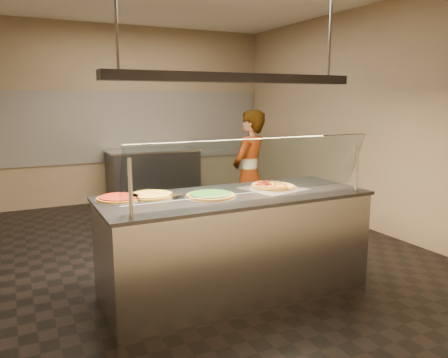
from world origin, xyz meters
name	(u,v)px	position (x,y,z in m)	size (l,w,h in m)	color
ground	(196,251)	(0.00, 0.00, -0.01)	(5.00, 6.00, 0.02)	black
wall_back	(128,115)	(0.00, 3.01, 1.50)	(5.00, 0.02, 3.00)	#998663
wall_front	(415,153)	(0.00, -3.01, 1.50)	(5.00, 0.02, 3.00)	#998663
wall_right	(363,119)	(2.51, 0.00, 1.50)	(0.02, 6.00, 3.00)	#998663
tile_band	(129,126)	(0.00, 2.98, 1.30)	(4.90, 0.02, 1.20)	silver
serving_counter	(235,244)	(-0.10, -1.19, 0.47)	(2.42, 0.94, 0.93)	#B7B7BC
sneeze_guard	(255,167)	(-0.10, -1.54, 1.23)	(2.18, 0.18, 0.54)	#B7B7BC
perforated_tray	(273,188)	(0.33, -1.15, 0.94)	(0.60, 0.60, 0.01)	silver
half_pizza_pepperoni	(264,186)	(0.23, -1.15, 0.96)	(0.29, 0.45, 0.05)	brown
half_pizza_sausage	(282,185)	(0.43, -1.15, 0.96)	(0.29, 0.45, 0.04)	brown
pizza_spinach	(211,195)	(-0.35, -1.20, 0.95)	(0.45, 0.45, 0.03)	silver
pizza_cheese	(151,195)	(-0.81, -0.97, 0.94)	(0.43, 0.43, 0.03)	silver
pizza_tomato	(119,198)	(-1.08, -0.95, 0.94)	(0.41, 0.41, 0.03)	silver
pizza_spatula	(166,194)	(-0.69, -1.02, 0.96)	(0.26, 0.20, 0.02)	#B7B7BC
prep_table	(153,176)	(0.28, 2.55, 0.47)	(1.51, 0.74, 0.93)	#3B3B41
worker	(249,175)	(0.82, 0.18, 0.82)	(0.60, 0.39, 1.64)	black
heat_lamp_housing	(235,78)	(-0.10, -1.19, 1.95)	(2.30, 0.18, 0.08)	#3B3B41
lamp_rod_right	(331,20)	(0.90, -1.19, 2.50)	(0.02, 0.02, 1.01)	#B7B7BC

